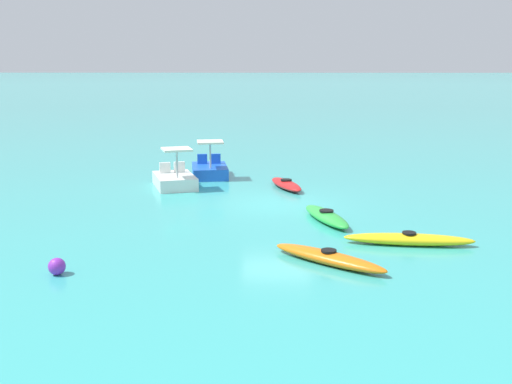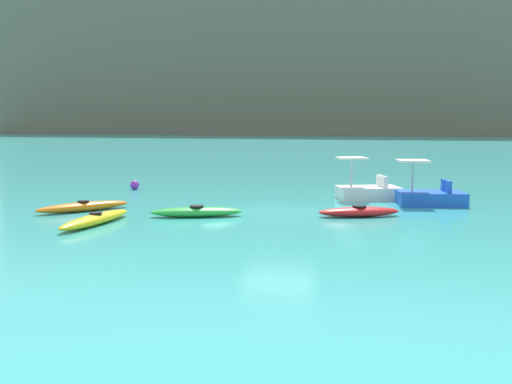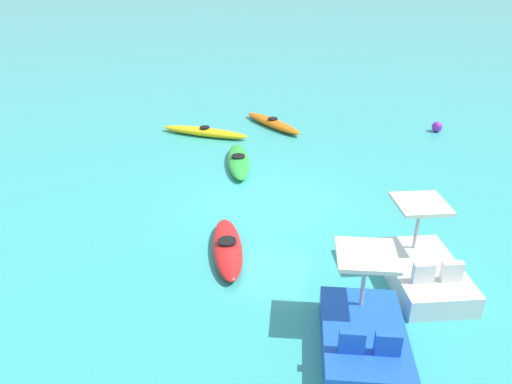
# 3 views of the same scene
# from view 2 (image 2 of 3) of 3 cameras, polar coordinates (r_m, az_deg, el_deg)

# --- Properties ---
(ground_plane) EXTENTS (600.00, 600.00, 0.00)m
(ground_plane) POSITION_cam_2_polar(r_m,az_deg,el_deg) (20.59, 2.20, -1.92)
(ground_plane) COLOR #38ADA8
(headland_cliff) EXTENTS (121.65, 61.32, 32.23)m
(headland_cliff) POSITION_cam_2_polar(r_m,az_deg,el_deg) (154.06, 1.58, 11.65)
(headland_cliff) COLOR #6B6651
(headland_cliff) RESTS_ON ground_plane
(kayak_green) EXTENTS (3.06, 1.63, 0.37)m
(kayak_green) POSITION_cam_2_polar(r_m,az_deg,el_deg) (19.66, -5.66, -1.89)
(kayak_green) COLOR green
(kayak_green) RESTS_ON ground_plane
(kayak_red) EXTENTS (2.78, 1.60, 0.37)m
(kayak_red) POSITION_cam_2_polar(r_m,az_deg,el_deg) (19.87, 9.78, -1.86)
(kayak_red) COLOR red
(kayak_red) RESTS_ON ground_plane
(kayak_yellow) EXTENTS (0.92, 3.62, 0.37)m
(kayak_yellow) POSITION_cam_2_polar(r_m,az_deg,el_deg) (18.74, -15.01, -2.52)
(kayak_yellow) COLOR yellow
(kayak_yellow) RESTS_ON ground_plane
(kayak_orange) EXTENTS (2.58, 2.95, 0.37)m
(kayak_orange) POSITION_cam_2_polar(r_m,az_deg,el_deg) (21.60, -16.10, -1.34)
(kayak_orange) COLOR orange
(kayak_orange) RESTS_ON ground_plane
(pedal_boat_white) EXTENTS (2.75, 2.18, 1.68)m
(pedal_boat_white) POSITION_cam_2_polar(r_m,az_deg,el_deg) (24.32, 10.59, 0.11)
(pedal_boat_white) COLOR white
(pedal_boat_white) RESTS_ON ground_plane
(pedal_boat_blue) EXTENTS (2.62, 1.85, 1.68)m
(pedal_boat_blue) POSITION_cam_2_polar(r_m,az_deg,el_deg) (23.18, 16.25, -0.37)
(pedal_boat_blue) COLOR blue
(pedal_boat_blue) RESTS_ON ground_plane
(buoy_purple) EXTENTS (0.41, 0.41, 0.41)m
(buoy_purple) POSITION_cam_2_polar(r_m,az_deg,el_deg) (27.85, -11.47, 0.66)
(buoy_purple) COLOR purple
(buoy_purple) RESTS_ON ground_plane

